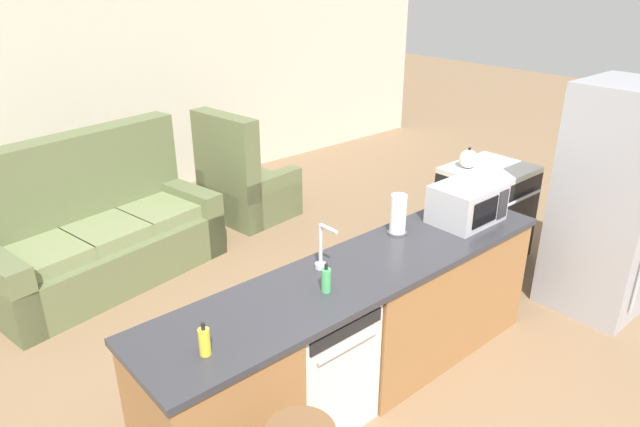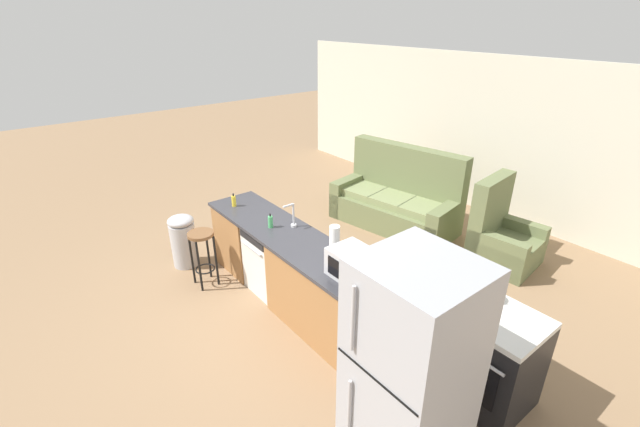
% 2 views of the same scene
% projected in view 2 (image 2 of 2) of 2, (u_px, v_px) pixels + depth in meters
% --- Properties ---
extents(ground_plane, '(24.00, 24.00, 0.00)m').
position_uv_depth(ground_plane, '(287.00, 296.00, 5.29)').
color(ground_plane, '#896B4C').
extents(wall_back, '(10.00, 0.06, 2.60)m').
position_uv_depth(wall_back, '(510.00, 142.00, 6.88)').
color(wall_back, beige).
rests_on(wall_back, ground_plane).
extents(kitchen_counter, '(2.94, 0.66, 0.90)m').
position_uv_depth(kitchen_counter, '(297.00, 276.00, 4.94)').
color(kitchen_counter, '#9E6B3D').
rests_on(kitchen_counter, ground_plane).
extents(dishwasher, '(0.58, 0.61, 0.84)m').
position_uv_depth(dishwasher, '(274.00, 259.00, 5.29)').
color(dishwasher, silver).
rests_on(dishwasher, ground_plane).
extents(stove_range, '(0.76, 0.68, 0.90)m').
position_uv_depth(stove_range, '(488.00, 357.00, 3.74)').
color(stove_range, black).
rests_on(stove_range, ground_plane).
extents(refrigerator, '(0.72, 0.73, 1.83)m').
position_uv_depth(refrigerator, '(410.00, 378.00, 2.92)').
color(refrigerator, '#A8AAB2').
rests_on(refrigerator, ground_plane).
extents(microwave, '(0.50, 0.37, 0.28)m').
position_uv_depth(microwave, '(356.00, 265.00, 3.99)').
color(microwave, '#B7B7BC').
rests_on(microwave, kitchen_counter).
extents(sink_faucet, '(0.07, 0.18, 0.30)m').
position_uv_depth(sink_faucet, '(292.00, 217.00, 4.96)').
color(sink_faucet, silver).
rests_on(sink_faucet, kitchen_counter).
extents(paper_towel_roll, '(0.14, 0.14, 0.28)m').
position_uv_depth(paper_towel_roll, '(335.00, 239.00, 4.47)').
color(paper_towel_roll, '#4C4C51').
rests_on(paper_towel_roll, kitchen_counter).
extents(soap_bottle, '(0.06, 0.06, 0.18)m').
position_uv_depth(soap_bottle, '(270.00, 222.00, 4.98)').
color(soap_bottle, '#4CB266').
rests_on(soap_bottle, kitchen_counter).
extents(dish_soap_bottle, '(0.06, 0.06, 0.18)m').
position_uv_depth(dish_soap_bottle, '(234.00, 201.00, 5.53)').
color(dish_soap_bottle, yellow).
rests_on(dish_soap_bottle, kitchen_counter).
extents(kettle, '(0.21, 0.17, 0.19)m').
position_uv_depth(kettle, '(490.00, 292.00, 3.70)').
color(kettle, silver).
rests_on(kettle, stove_range).
extents(bar_stool, '(0.32, 0.32, 0.74)m').
position_uv_depth(bar_stool, '(202.00, 247.00, 5.31)').
color(bar_stool, brown).
rests_on(bar_stool, ground_plane).
extents(trash_bin, '(0.35, 0.35, 0.74)m').
position_uv_depth(trash_bin, '(183.00, 240.00, 5.81)').
color(trash_bin, '#B7B7BC').
rests_on(trash_bin, ground_plane).
extents(couch, '(2.13, 1.23, 1.27)m').
position_uv_depth(couch, '(398.00, 201.00, 6.97)').
color(couch, '#667047').
rests_on(couch, ground_plane).
extents(armchair, '(0.90, 0.94, 1.20)m').
position_uv_depth(armchair, '(500.00, 239.00, 5.91)').
color(armchair, '#667047').
rests_on(armchair, ground_plane).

